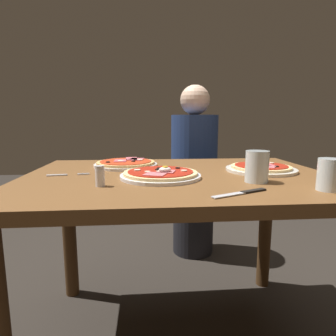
% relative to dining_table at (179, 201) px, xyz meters
% --- Properties ---
extents(dining_table, '(1.20, 0.87, 0.73)m').
position_rel_dining_table_xyz_m(dining_table, '(0.00, 0.00, 0.00)').
color(dining_table, brown).
rests_on(dining_table, ground).
extents(pizza_foreground, '(0.30, 0.30, 0.05)m').
position_rel_dining_table_xyz_m(pizza_foreground, '(-0.08, -0.07, 0.12)').
color(pizza_foreground, white).
rests_on(pizza_foreground, dining_table).
extents(pizza_across_left, '(0.29, 0.29, 0.03)m').
position_rel_dining_table_xyz_m(pizza_across_left, '(-0.22, 0.21, 0.12)').
color(pizza_across_left, white).
rests_on(pizza_across_left, dining_table).
extents(pizza_across_right, '(0.29, 0.29, 0.03)m').
position_rel_dining_table_xyz_m(pizza_across_right, '(0.35, 0.04, 0.12)').
color(pizza_across_right, silver).
rests_on(pizza_across_right, dining_table).
extents(water_glass_near, '(0.07, 0.07, 0.10)m').
position_rel_dining_table_xyz_m(water_glass_near, '(0.42, -0.30, 0.15)').
color(water_glass_near, silver).
rests_on(water_glass_near, dining_table).
extents(water_glass_far, '(0.08, 0.08, 0.11)m').
position_rel_dining_table_xyz_m(water_glass_far, '(0.25, -0.17, 0.16)').
color(water_glass_far, silver).
rests_on(water_glass_far, dining_table).
extents(fork, '(0.16, 0.04, 0.00)m').
position_rel_dining_table_xyz_m(fork, '(-0.44, 0.00, 0.11)').
color(fork, silver).
rests_on(fork, dining_table).
extents(knife, '(0.19, 0.10, 0.01)m').
position_rel_dining_table_xyz_m(knife, '(0.15, -0.32, 0.11)').
color(knife, silver).
rests_on(knife, dining_table).
extents(salt_shaker, '(0.03, 0.03, 0.07)m').
position_rel_dining_table_xyz_m(salt_shaker, '(-0.28, -0.19, 0.14)').
color(salt_shaker, white).
rests_on(salt_shaker, dining_table).
extents(diner_person, '(0.32, 0.32, 1.18)m').
position_rel_dining_table_xyz_m(diner_person, '(0.21, 0.84, -0.06)').
color(diner_person, black).
rests_on(diner_person, ground).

